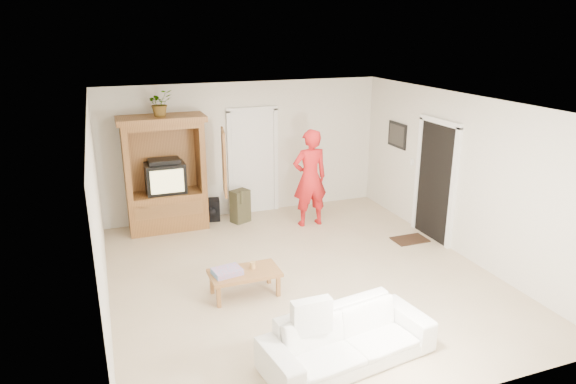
% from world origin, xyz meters
% --- Properties ---
extents(floor, '(6.00, 6.00, 0.00)m').
position_xyz_m(floor, '(0.00, 0.00, 0.00)').
color(floor, tan).
rests_on(floor, ground).
extents(ceiling, '(6.00, 6.00, 0.00)m').
position_xyz_m(ceiling, '(0.00, 0.00, 2.60)').
color(ceiling, white).
rests_on(ceiling, floor).
extents(wall_back, '(5.50, 0.00, 5.50)m').
position_xyz_m(wall_back, '(0.00, 3.00, 1.30)').
color(wall_back, silver).
rests_on(wall_back, floor).
extents(wall_front, '(5.50, 0.00, 5.50)m').
position_xyz_m(wall_front, '(0.00, -3.00, 1.30)').
color(wall_front, silver).
rests_on(wall_front, floor).
extents(wall_left, '(0.00, 6.00, 6.00)m').
position_xyz_m(wall_left, '(-2.75, 0.00, 1.30)').
color(wall_left, silver).
rests_on(wall_left, floor).
extents(wall_right, '(0.00, 6.00, 6.00)m').
position_xyz_m(wall_right, '(2.75, 0.00, 1.30)').
color(wall_right, silver).
rests_on(wall_right, floor).
extents(armoire, '(1.82, 1.14, 2.10)m').
position_xyz_m(armoire, '(-1.58, 2.66, 0.91)').
color(armoire, brown).
rests_on(armoire, floor).
extents(door_back, '(0.85, 0.05, 2.04)m').
position_xyz_m(door_back, '(0.15, 2.97, 1.02)').
color(door_back, white).
rests_on(door_back, floor).
extents(doorway_right, '(0.05, 0.90, 2.04)m').
position_xyz_m(doorway_right, '(2.73, 0.60, 1.02)').
color(doorway_right, black).
rests_on(doorway_right, floor).
extents(framed_picture, '(0.03, 0.60, 0.48)m').
position_xyz_m(framed_picture, '(2.73, 1.90, 1.60)').
color(framed_picture, black).
rests_on(framed_picture, wall_right).
extents(doormat, '(0.60, 0.40, 0.02)m').
position_xyz_m(doormat, '(2.30, 0.60, 0.01)').
color(doormat, '#382316').
rests_on(doormat, floor).
extents(plant, '(0.52, 0.49, 0.46)m').
position_xyz_m(plant, '(-1.60, 2.63, 2.33)').
color(plant, '#4C7238').
rests_on(plant, armoire).
extents(man, '(0.67, 0.45, 1.83)m').
position_xyz_m(man, '(0.93, 1.92, 0.92)').
color(man, red).
rests_on(man, floor).
extents(sofa, '(2.05, 1.05, 0.57)m').
position_xyz_m(sofa, '(-0.28, -2.08, 0.29)').
color(sofa, white).
rests_on(sofa, floor).
extents(coffee_table, '(0.97, 0.54, 0.36)m').
position_xyz_m(coffee_table, '(-0.95, -0.25, 0.31)').
color(coffee_table, '#9B6435').
rests_on(coffee_table, floor).
extents(towel, '(0.42, 0.34, 0.08)m').
position_xyz_m(towel, '(-1.20, -0.25, 0.40)').
color(towel, '#E24B61').
rests_on(towel, coffee_table).
extents(candle, '(0.08, 0.08, 0.10)m').
position_xyz_m(candle, '(-0.82, -0.20, 0.41)').
color(candle, tan).
rests_on(candle, coffee_table).
extents(backpack_black, '(0.38, 0.26, 0.44)m').
position_xyz_m(backpack_black, '(-0.79, 2.74, 0.22)').
color(backpack_black, black).
rests_on(backpack_black, floor).
extents(backpack_olive, '(0.41, 0.36, 0.63)m').
position_xyz_m(backpack_olive, '(-0.26, 2.51, 0.32)').
color(backpack_olive, '#47442B').
rests_on(backpack_olive, floor).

